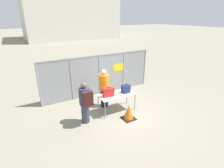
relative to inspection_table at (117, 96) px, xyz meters
The scene contains 10 objects.
ground_plane 0.75m from the inspection_table, 45.04° to the right, with size 120.00×120.00×0.00m, color gray.
fence_section 2.06m from the inspection_table, 85.99° to the left, with size 6.08×0.07×2.13m.
inspection_table is the anchor object (origin of this frame).
suitcase_red 0.48m from the inspection_table, behind, with size 0.49×0.27×0.40m.
suitcase_navy 0.50m from the inspection_table, ahead, with size 0.35×0.28×0.38m.
traveler_hooded 1.57m from the inspection_table, behind, with size 0.42×0.65×1.68m.
security_worker_near 0.74m from the inspection_table, 114.29° to the left, with size 0.44×0.44×1.78m.
utility_trailer 5.00m from the inspection_table, 68.11° to the left, with size 4.14×2.25×0.62m.
distant_hangar 28.24m from the inspection_table, 77.13° to the left, with size 15.45×10.06×6.95m.
traffic_cone 0.92m from the inspection_table, 84.42° to the right, with size 0.51×0.51×0.64m.
Camera 1 is at (-3.68, -5.75, 3.99)m, focal length 28.00 mm.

